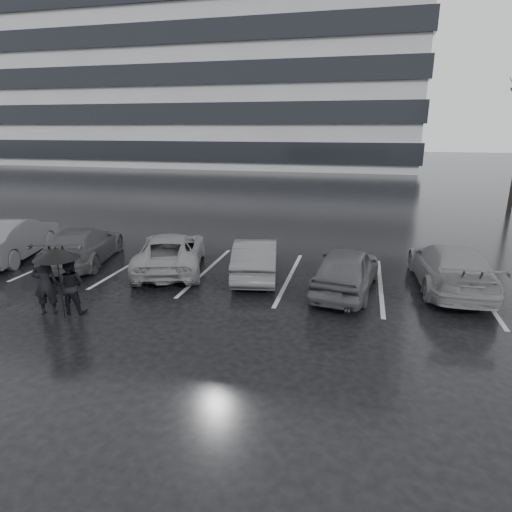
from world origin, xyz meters
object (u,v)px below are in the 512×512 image
at_px(car_west_b, 171,252).
at_px(car_east, 450,266).
at_px(car_main, 346,269).
at_px(car_west_d, 12,238).
at_px(pedestrian_left, 45,284).
at_px(pedestrian_right, 70,286).
at_px(car_west_a, 256,258).
at_px(car_west_c, 83,245).

xyz_separation_m(car_west_b, car_east, (8.72, 0.39, 0.05)).
height_order(car_main, car_east, car_east).
bearing_deg(car_west_d, pedestrian_left, 125.09).
bearing_deg(pedestrian_left, pedestrian_right, 174.52).
relative_size(car_main, car_west_b, 0.87).
relative_size(car_east, pedestrian_left, 2.86).
height_order(car_west_a, car_east, car_east).
xyz_separation_m(car_west_d, pedestrian_left, (4.55, -3.84, 0.06)).
height_order(car_west_d, pedestrian_right, car_west_d).
distance_m(car_east, pedestrian_left, 11.20).
bearing_deg(car_main, car_west_c, 4.31).
xyz_separation_m(car_west_b, pedestrian_right, (-0.98, -3.85, 0.12)).
distance_m(car_west_d, pedestrian_left, 5.95).
bearing_deg(car_west_d, car_west_a, 166.74).
bearing_deg(car_west_b, car_main, 156.07).
relative_size(car_west_b, car_west_c, 1.00).
bearing_deg(pedestrian_right, car_west_c, -69.72).
height_order(car_west_c, car_east, car_east).
height_order(car_main, car_west_d, car_west_d).
bearing_deg(car_west_a, pedestrian_right, 34.01).
distance_m(car_west_b, car_east, 8.73).
bearing_deg(car_main, car_west_b, 1.61).
bearing_deg(car_west_a, car_west_d, -9.41).
bearing_deg(car_west_a, car_main, 156.44).
bearing_deg(car_west_c, car_west_a, 166.38).
height_order(car_west_a, pedestrian_right, pedestrian_right).
distance_m(car_west_b, pedestrian_right, 3.97).
relative_size(car_east, pedestrian_right, 3.15).
distance_m(car_main, pedestrian_right, 7.47).
xyz_separation_m(car_main, car_west_b, (-5.75, 0.61, -0.04)).
bearing_deg(car_west_b, pedestrian_left, 51.02).
xyz_separation_m(car_main, car_west_d, (-11.86, 0.40, 0.08)).
relative_size(car_west_c, car_east, 0.96).
bearing_deg(pedestrian_left, car_west_c, -90.80).
height_order(car_main, pedestrian_right, pedestrian_right).
xyz_separation_m(car_west_a, pedestrian_right, (-3.89, -3.87, 0.12)).
bearing_deg(car_east, pedestrian_left, 20.79).
height_order(car_main, car_west_c, car_main).
bearing_deg(pedestrian_left, car_west_b, -135.45).
bearing_deg(car_east, car_west_d, -0.23).
relative_size(car_west_c, car_west_d, 0.98).
xyz_separation_m(car_main, car_west_a, (-2.85, 0.64, -0.05)).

